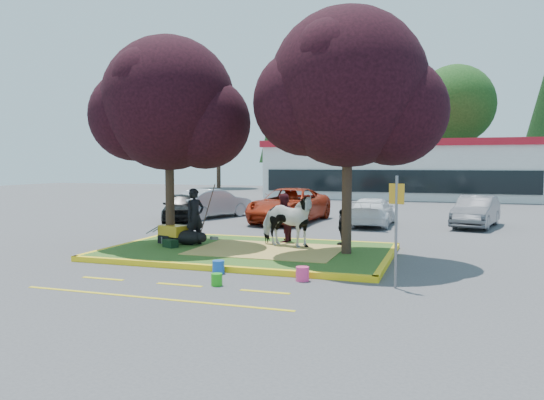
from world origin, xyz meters
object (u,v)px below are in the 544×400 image
(sign_post, at_px, (396,219))
(car_black, at_px, (180,207))
(handler, at_px, (195,216))
(bucket_pink, at_px, (302,274))
(cow, at_px, (286,221))
(calf, at_px, (188,237))
(car_silver, at_px, (212,203))
(wheelbarrow, at_px, (173,231))
(bucket_green, at_px, (217,280))
(bucket_blue, at_px, (218,267))

(sign_post, xyz_separation_m, car_black, (-10.86, 10.58, -0.84))
(handler, distance_m, bucket_pink, 5.56)
(cow, xyz_separation_m, calf, (-3.06, -0.51, -0.58))
(bucket_pink, bearing_deg, handler, 142.87)
(calf, xyz_separation_m, sign_post, (6.64, -3.22, 1.12))
(handler, relative_size, car_black, 0.46)
(cow, distance_m, handler, 2.90)
(calf, height_order, car_silver, car_silver)
(wheelbarrow, bearing_deg, bucket_pink, -14.00)
(sign_post, relative_size, bucket_green, 9.01)
(bucket_green, bearing_deg, bucket_pink, 32.10)
(cow, bearing_deg, bucket_blue, -177.54)
(sign_post, xyz_separation_m, bucket_green, (-3.75, -1.00, -1.36))
(sign_post, height_order, car_black, sign_post)
(bucket_green, distance_m, bucket_blue, 1.29)
(cow, height_order, sign_post, sign_post)
(cow, height_order, calf, cow)
(handler, xyz_separation_m, wheelbarrow, (-0.73, -0.09, -0.48))
(sign_post, distance_m, bucket_pink, 2.47)
(bucket_pink, bearing_deg, car_silver, 122.89)
(car_black, bearing_deg, wheelbarrow, -87.66)
(handler, height_order, bucket_blue, handler)
(handler, distance_m, bucket_blue, 3.96)
(bucket_blue, bearing_deg, calf, 128.32)
(cow, xyz_separation_m, car_silver, (-6.46, 8.63, -0.25))
(sign_post, distance_m, bucket_blue, 4.45)
(cow, relative_size, car_silver, 0.44)
(cow, height_order, car_silver, cow)
(bucket_blue, bearing_deg, car_black, 122.50)
(bucket_green, bearing_deg, sign_post, 14.96)
(car_silver, bearing_deg, bucket_green, 137.77)
(cow, bearing_deg, car_black, 59.83)
(sign_post, bearing_deg, wheelbarrow, 174.07)
(wheelbarrow, bearing_deg, car_black, 134.98)
(bucket_pink, height_order, car_silver, car_silver)
(cow, distance_m, wheelbarrow, 3.66)
(wheelbarrow, relative_size, car_silver, 0.36)
(handler, height_order, sign_post, sign_post)
(bucket_green, height_order, bucket_blue, bucket_blue)
(sign_post, height_order, car_silver, sign_post)
(calf, distance_m, car_black, 8.49)
(bucket_pink, height_order, bucket_blue, bucket_pink)
(handler, bearing_deg, bucket_green, -118.94)
(wheelbarrow, relative_size, bucket_pink, 4.68)
(calf, height_order, car_black, car_black)
(handler, bearing_deg, wheelbarrow, 126.14)
(calf, bearing_deg, bucket_green, -70.79)
(sign_post, xyz_separation_m, car_silver, (-10.04, 12.35, -0.78))
(bucket_blue, bearing_deg, cow, 79.35)
(cow, height_order, bucket_pink, cow)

